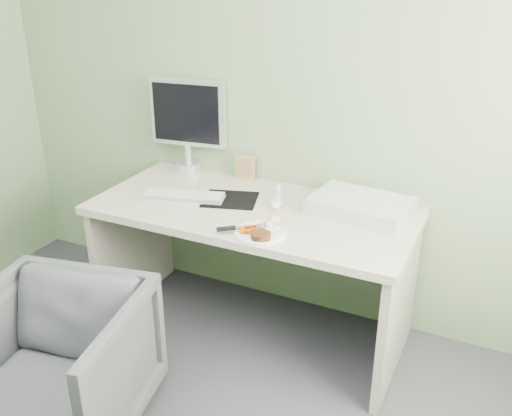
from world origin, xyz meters
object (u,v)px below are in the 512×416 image
at_px(scanner, 360,206).
at_px(monitor, 188,121).
at_px(plate, 261,233).
at_px(desk_chair, 55,366).
at_px(desk, 253,240).

bearing_deg(scanner, monitor, 177.87).
bearing_deg(plate, scanner, 50.88).
xyz_separation_m(monitor, desk_chair, (0.11, -1.29, -0.71)).
relative_size(plate, desk_chair, 0.34).
height_order(scanner, desk_chair, scanner).
xyz_separation_m(scanner, monitor, (-1.05, 0.15, 0.26)).
bearing_deg(monitor, desk_chair, -91.76).
xyz_separation_m(plate, scanner, (0.34, 0.41, 0.03)).
bearing_deg(plate, monitor, 141.36).
xyz_separation_m(desk, scanner, (0.50, 0.16, 0.22)).
xyz_separation_m(desk, desk_chair, (-0.44, -0.98, -0.23)).
relative_size(desk, monitor, 3.02).
height_order(desk, monitor, monitor).
distance_m(desk, monitor, 0.80).
relative_size(scanner, monitor, 0.87).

